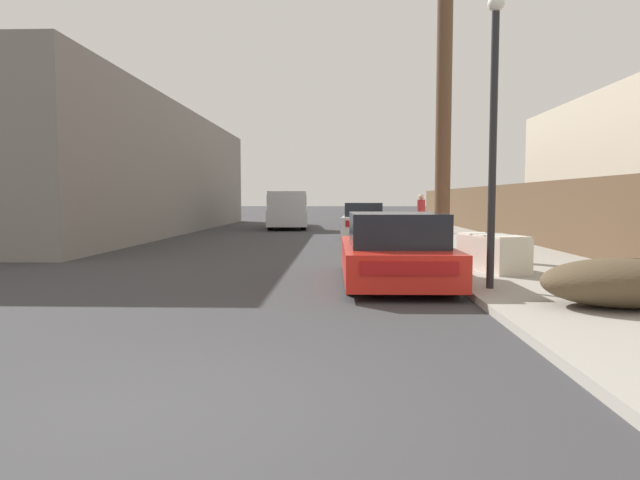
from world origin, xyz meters
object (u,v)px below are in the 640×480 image
(utility_pole, at_px, (444,76))
(street_lamp, at_px, (493,120))
(discarded_fridge, at_px, (493,253))
(pedestrian, at_px, (421,213))
(brush_pile, at_px, (624,283))
(car_parked_mid, at_px, (364,221))
(pickup_truck, at_px, (287,211))
(parked_sports_car_red, at_px, (394,252))

(utility_pole, xyz_separation_m, street_lamp, (-0.12, -5.11, -1.76))
(discarded_fridge, xyz_separation_m, pedestrian, (0.42, 13.17, 0.47))
(brush_pile, bearing_deg, pedestrian, 91.07)
(utility_pole, xyz_separation_m, brush_pile, (1.25, -6.65, -4.11))
(car_parked_mid, relative_size, utility_pole, 0.50)
(utility_pole, bearing_deg, discarded_fridge, -79.93)
(car_parked_mid, xyz_separation_m, pickup_truck, (-3.70, 5.51, 0.30))
(car_parked_mid, distance_m, pickup_truck, 6.64)
(parked_sports_car_red, bearing_deg, discarded_fridge, 24.37)
(discarded_fridge, xyz_separation_m, car_parked_mid, (-2.07, 12.08, 0.16))
(pickup_truck, height_order, pedestrian, pickup_truck)
(car_parked_mid, distance_m, utility_pole, 10.13)
(car_parked_mid, relative_size, pickup_truck, 0.73)
(car_parked_mid, bearing_deg, pickup_truck, 127.24)
(parked_sports_car_red, relative_size, pickup_truck, 0.75)
(discarded_fridge, bearing_deg, utility_pole, 83.42)
(pedestrian, bearing_deg, brush_pile, -88.93)
(discarded_fridge, xyz_separation_m, pickup_truck, (-5.77, 17.59, 0.46))
(car_parked_mid, xyz_separation_m, pedestrian, (2.49, 1.09, 0.30))
(pickup_truck, bearing_deg, discarded_fridge, 103.47)
(car_parked_mid, height_order, pedestrian, pedestrian)
(pedestrian, bearing_deg, parked_sports_car_red, -99.95)
(parked_sports_car_red, height_order, car_parked_mid, car_parked_mid)
(utility_pole, bearing_deg, street_lamp, -91.37)
(pedestrian, bearing_deg, car_parked_mid, -156.25)
(parked_sports_car_red, height_order, utility_pole, utility_pole)
(discarded_fridge, relative_size, pedestrian, 1.10)
(discarded_fridge, height_order, utility_pole, utility_pole)
(discarded_fridge, height_order, parked_sports_car_red, parked_sports_car_red)
(street_lamp, bearing_deg, pedestrian, 86.09)
(parked_sports_car_red, relative_size, pedestrian, 2.74)
(street_lamp, xyz_separation_m, pedestrian, (1.05, 15.42, -1.85))
(pickup_truck, relative_size, brush_pile, 2.73)
(parked_sports_car_red, bearing_deg, street_lamp, -42.65)
(parked_sports_car_red, bearing_deg, brush_pile, -45.90)
(brush_pile, bearing_deg, discarded_fridge, 101.06)
(parked_sports_car_red, xyz_separation_m, street_lamp, (1.43, -1.28, 2.21))
(discarded_fridge, bearing_deg, pedestrian, 71.51)
(utility_pole, relative_size, street_lamp, 1.89)
(discarded_fridge, bearing_deg, parked_sports_car_red, -171.58)
(brush_pile, xyz_separation_m, pedestrian, (-0.32, 16.95, 0.50))
(parked_sports_car_red, relative_size, utility_pole, 0.51)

